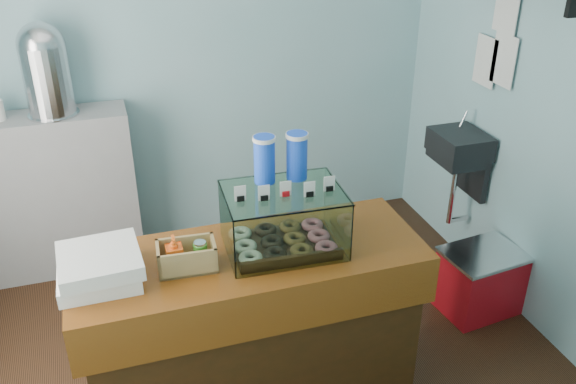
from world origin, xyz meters
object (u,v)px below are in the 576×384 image
object	(u,v)px
coffee_urn	(45,67)
red_cooler	(480,281)
display_case	(283,211)
counter	(252,330)

from	to	relation	value
coffee_urn	red_cooler	world-z (taller)	coffee_urn
coffee_urn	red_cooler	bearing A→B (deg)	-28.55
red_cooler	display_case	bearing A→B (deg)	-175.34
counter	coffee_urn	bearing A→B (deg)	117.79
coffee_urn	red_cooler	xyz separation A→B (m)	(2.34, -1.27, -1.19)
coffee_urn	display_case	bearing A→B (deg)	-57.04
counter	display_case	bearing A→B (deg)	11.91
counter	display_case	size ratio (longest dim) A/B	2.95
display_case	coffee_urn	distance (m)	1.86
counter	display_case	distance (m)	0.64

